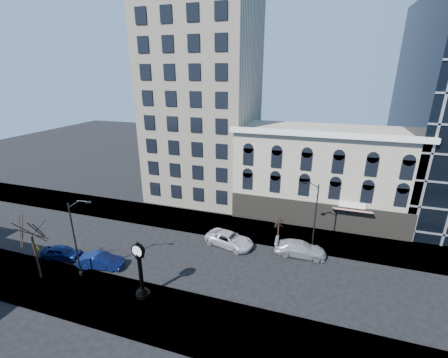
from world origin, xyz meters
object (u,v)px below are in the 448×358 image
(street_clock, at_px, (141,272))
(car_near_b, at_px, (101,261))
(street_lamp_near, at_px, (77,219))
(car_near_a, at_px, (62,252))
(warning_sign, at_px, (38,251))

(street_clock, height_order, car_near_b, street_clock)
(street_lamp_near, relative_size, car_near_a, 1.92)
(street_clock, xyz_separation_m, car_near_b, (-6.43, 2.48, -1.85))
(street_lamp_near, bearing_deg, car_near_a, 143.64)
(street_lamp_near, xyz_separation_m, car_near_a, (-4.70, 1.69, -5.55))
(street_clock, bearing_deg, car_near_b, 166.89)
(street_lamp_near, relative_size, car_near_b, 1.79)
(street_clock, xyz_separation_m, street_lamp_near, (-6.79, 0.83, 3.67))
(street_clock, bearing_deg, warning_sign, -175.24)
(warning_sign, distance_m, car_near_a, 2.32)
(street_clock, distance_m, street_lamp_near, 7.77)
(warning_sign, relative_size, car_near_b, 0.52)
(street_clock, height_order, warning_sign, street_clock)
(street_clock, relative_size, street_lamp_near, 0.67)
(street_lamp_near, bearing_deg, street_clock, -23.58)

